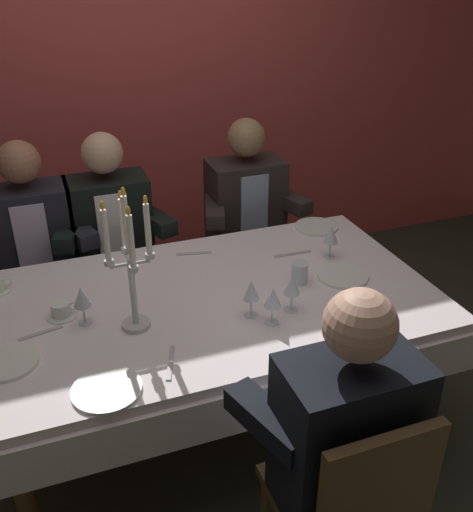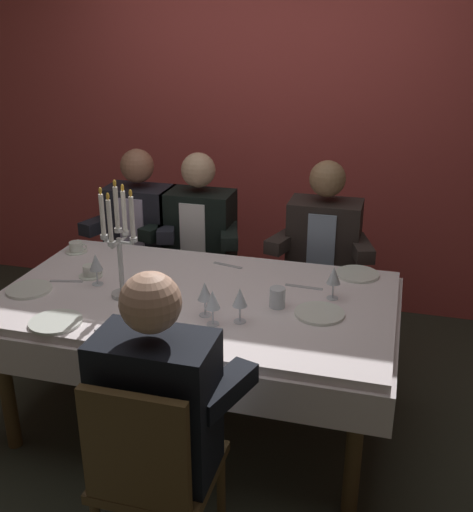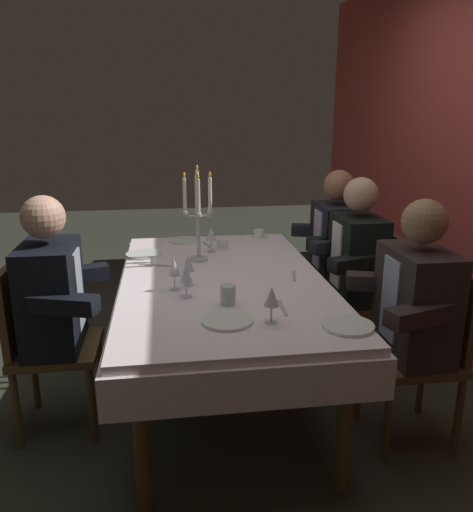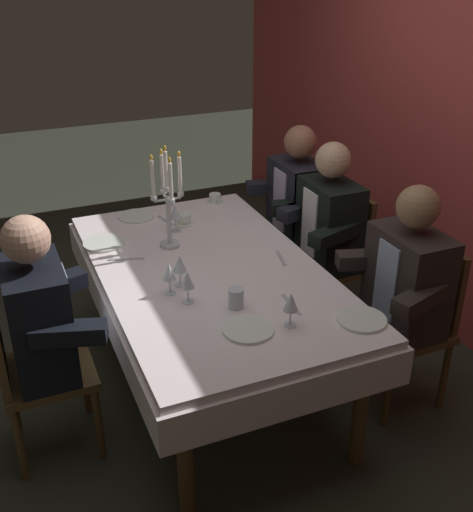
{
  "view_description": "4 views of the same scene",
  "coord_description": "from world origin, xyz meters",
  "px_view_note": "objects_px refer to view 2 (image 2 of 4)",
  "views": [
    {
      "loc": [
        -0.61,
        -1.96,
        2.03
      ],
      "look_at": [
        0.13,
        0.03,
        0.9
      ],
      "focal_mm": 40.04,
      "sensor_mm": 36.0,
      "label": 1
    },
    {
      "loc": [
        0.91,
        -2.55,
        2.02
      ],
      "look_at": [
        0.19,
        0.06,
        0.94
      ],
      "focal_mm": 43.04,
      "sensor_mm": 36.0,
      "label": 2
    },
    {
      "loc": [
        2.62,
        -0.29,
        1.63
      ],
      "look_at": [
        0.21,
        0.05,
        0.92
      ],
      "focal_mm": 35.28,
      "sensor_mm": 36.0,
      "label": 3
    },
    {
      "loc": [
        2.67,
        -0.98,
        2.24
      ],
      "look_at": [
        0.2,
        0.07,
        0.89
      ],
      "focal_mm": 43.28,
      "sensor_mm": 36.0,
      "label": 4
    }
  ],
  "objects_px": {
    "dinner_plate_0": "(357,274)",
    "dinner_plate_3": "(319,313)",
    "wine_glass_4": "(334,276)",
    "seated_diner_2": "(156,405)",
    "seated_diner_1": "(200,232)",
    "coffee_cup_0": "(91,272)",
    "dinner_plate_1": "(56,322)",
    "dinner_plate_2": "(29,289)",
    "coffee_cup_1": "(76,248)",
    "wine_glass_0": "(240,298)",
    "seated_diner_0": "(141,227)",
    "seated_diner_3": "(324,244)",
    "dining_table": "(197,317)",
    "wine_glass_1": "(205,292)",
    "candelabra": "(119,243)",
    "water_tumbler_0": "(277,297)",
    "wine_glass_3": "(213,301)",
    "wine_glass_2": "(96,263)"
  },
  "relations": [
    {
      "from": "wine_glass_0",
      "to": "coffee_cup_1",
      "type": "relative_size",
      "value": 1.24
    },
    {
      "from": "coffee_cup_1",
      "to": "seated_diner_3",
      "type": "height_order",
      "value": "seated_diner_3"
    },
    {
      "from": "dining_table",
      "to": "dinner_plate_1",
      "type": "height_order",
      "value": "dinner_plate_1"
    },
    {
      "from": "dinner_plate_0",
      "to": "seated_diner_3",
      "type": "xyz_separation_m",
      "value": [
        -0.24,
        0.43,
        -0.01
      ]
    },
    {
      "from": "water_tumbler_0",
      "to": "seated_diner_0",
      "type": "xyz_separation_m",
      "value": [
        -1.09,
        0.91,
        -0.05
      ]
    },
    {
      "from": "coffee_cup_1",
      "to": "dinner_plate_3",
      "type": "bearing_deg",
      "value": -15.73
    },
    {
      "from": "wine_glass_0",
      "to": "seated_diner_3",
      "type": "height_order",
      "value": "seated_diner_3"
    },
    {
      "from": "wine_glass_4",
      "to": "seated_diner_2",
      "type": "height_order",
      "value": "seated_diner_2"
    },
    {
      "from": "wine_glass_3",
      "to": "seated_diner_2",
      "type": "height_order",
      "value": "seated_diner_2"
    },
    {
      "from": "dinner_plate_3",
      "to": "coffee_cup_0",
      "type": "distance_m",
      "value": 1.22
    },
    {
      "from": "wine_glass_1",
      "to": "wine_glass_4",
      "type": "bearing_deg",
      "value": 31.79
    },
    {
      "from": "water_tumbler_0",
      "to": "seated_diner_1",
      "type": "distance_m",
      "value": 1.14
    },
    {
      "from": "dinner_plate_1",
      "to": "dinner_plate_2",
      "type": "relative_size",
      "value": 1.06
    },
    {
      "from": "seated_diner_3",
      "to": "dinner_plate_0",
      "type": "bearing_deg",
      "value": -61.6
    },
    {
      "from": "candelabra",
      "to": "wine_glass_1",
      "type": "relative_size",
      "value": 3.54
    },
    {
      "from": "dinner_plate_0",
      "to": "coffee_cup_0",
      "type": "xyz_separation_m",
      "value": [
        -1.34,
        -0.38,
        0.02
      ]
    },
    {
      "from": "wine_glass_4",
      "to": "seated_diner_1",
      "type": "height_order",
      "value": "seated_diner_1"
    },
    {
      "from": "seated_diner_0",
      "to": "seated_diner_3",
      "type": "bearing_deg",
      "value": 0.0
    },
    {
      "from": "dinner_plate_2",
      "to": "seated_diner_1",
      "type": "bearing_deg",
      "value": 63.24
    },
    {
      "from": "dinner_plate_3",
      "to": "coffee_cup_0",
      "type": "bearing_deg",
      "value": 174.48
    },
    {
      "from": "wine_glass_2",
      "to": "seated_diner_2",
      "type": "distance_m",
      "value": 1.11
    },
    {
      "from": "candelabra",
      "to": "seated_diner_2",
      "type": "distance_m",
      "value": 0.96
    },
    {
      "from": "candelabra",
      "to": "wine_glass_2",
      "type": "xyz_separation_m",
      "value": [
        -0.18,
        0.09,
        -0.16
      ]
    },
    {
      "from": "seated_diner_1",
      "to": "seated_diner_2",
      "type": "xyz_separation_m",
      "value": [
        0.43,
        -1.77,
        0.0
      ]
    },
    {
      "from": "dinner_plate_2",
      "to": "seated_diner_1",
      "type": "height_order",
      "value": "seated_diner_1"
    },
    {
      "from": "dinner_plate_1",
      "to": "seated_diner_2",
      "type": "relative_size",
      "value": 0.19
    },
    {
      "from": "dinner_plate_3",
      "to": "coffee_cup_1",
      "type": "bearing_deg",
      "value": 164.27
    },
    {
      "from": "wine_glass_1",
      "to": "wine_glass_0",
      "type": "bearing_deg",
      "value": -6.25
    },
    {
      "from": "dining_table",
      "to": "wine_glass_0",
      "type": "xyz_separation_m",
      "value": [
        0.28,
        -0.21,
        0.23
      ]
    },
    {
      "from": "candelabra",
      "to": "dinner_plate_1",
      "type": "relative_size",
      "value": 2.47
    },
    {
      "from": "candelabra",
      "to": "dinner_plate_2",
      "type": "height_order",
      "value": "candelabra"
    },
    {
      "from": "dinner_plate_0",
      "to": "dinner_plate_3",
      "type": "distance_m",
      "value": 0.52
    },
    {
      "from": "dinner_plate_1",
      "to": "seated_diner_2",
      "type": "xyz_separation_m",
      "value": [
        0.66,
        -0.44,
        -0.01
      ]
    },
    {
      "from": "dinner_plate_0",
      "to": "dinner_plate_2",
      "type": "bearing_deg",
      "value": -158.02
    },
    {
      "from": "dinner_plate_1",
      "to": "seated_diner_0",
      "type": "xyz_separation_m",
      "value": [
        -0.17,
        1.33,
        -0.01
      ]
    },
    {
      "from": "dinner_plate_0",
      "to": "coffee_cup_0",
      "type": "height_order",
      "value": "coffee_cup_0"
    },
    {
      "from": "dining_table",
      "to": "dinner_plate_3",
      "type": "distance_m",
      "value": 0.62
    },
    {
      "from": "wine_glass_3",
      "to": "dinner_plate_1",
      "type": "bearing_deg",
      "value": -165.31
    },
    {
      "from": "dinner_plate_1",
      "to": "seated_diner_0",
      "type": "distance_m",
      "value": 1.34
    },
    {
      "from": "dinner_plate_0",
      "to": "wine_glass_4",
      "type": "xyz_separation_m",
      "value": [
        -0.09,
        -0.31,
        0.11
      ]
    },
    {
      "from": "wine_glass_0",
      "to": "dinner_plate_2",
      "type": "bearing_deg",
      "value": 178.01
    },
    {
      "from": "coffee_cup_1",
      "to": "dinner_plate_1",
      "type": "bearing_deg",
      "value": -66.88
    },
    {
      "from": "wine_glass_0",
      "to": "seated_diner_2",
      "type": "bearing_deg",
      "value": -100.52
    },
    {
      "from": "dining_table",
      "to": "seated_diner_1",
      "type": "relative_size",
      "value": 1.56
    },
    {
      "from": "wine_glass_0",
      "to": "wine_glass_4",
      "type": "xyz_separation_m",
      "value": [
        0.37,
        0.35,
        0.0
      ]
    },
    {
      "from": "wine_glass_0",
      "to": "seated_diner_1",
      "type": "bearing_deg",
      "value": 116.87
    },
    {
      "from": "dinner_plate_3",
      "to": "seated_diner_2",
      "type": "height_order",
      "value": "seated_diner_2"
    },
    {
      "from": "wine_glass_3",
      "to": "water_tumbler_0",
      "type": "relative_size",
      "value": 1.72
    },
    {
      "from": "dinner_plate_0",
      "to": "dinner_plate_3",
      "type": "relative_size",
      "value": 0.98
    },
    {
      "from": "dining_table",
      "to": "seated_diner_0",
      "type": "height_order",
      "value": "seated_diner_0"
    }
  ]
}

